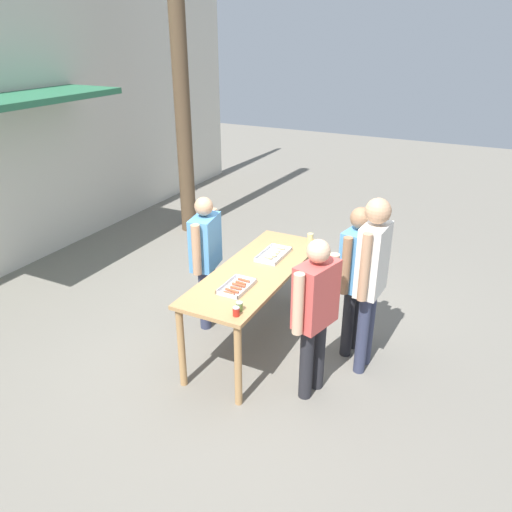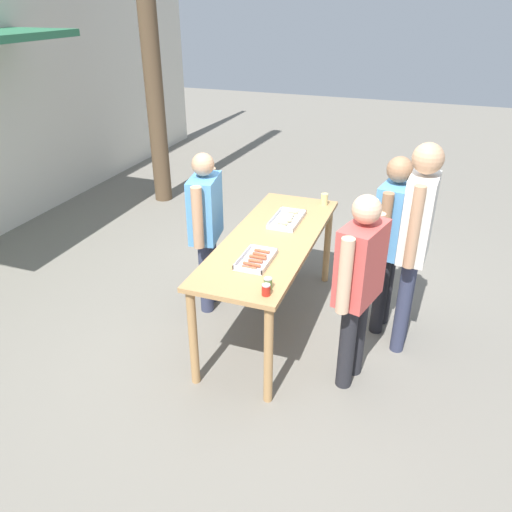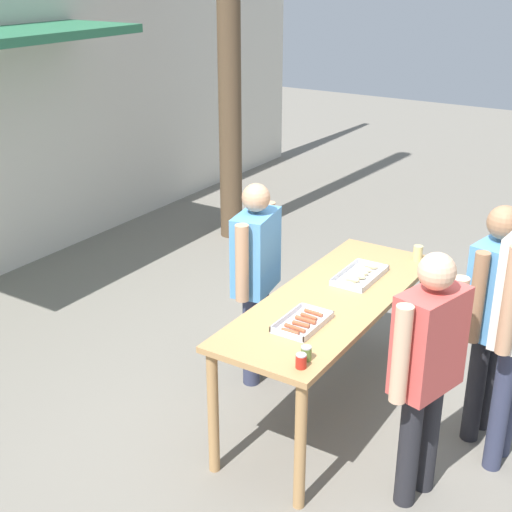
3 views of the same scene
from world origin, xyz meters
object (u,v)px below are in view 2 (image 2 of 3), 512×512
object	(u,v)px
condiment_jar_ketchup	(268,283)
beer_cup	(324,199)
condiment_jar_mustard	(266,290)
food_tray_buns	(287,219)
person_customer_holding_hotdog	(359,278)
person_customer_with_cup	(391,232)
person_server_behind_table	(206,221)
person_customer_waiting_in_line	(416,232)
food_tray_sausages	(256,260)

from	to	relation	value
condiment_jar_ketchup	beer_cup	world-z (taller)	beer_cup
condiment_jar_mustard	food_tray_buns	bearing A→B (deg)	10.41
condiment_jar_ketchup	person_customer_holding_hotdog	xyz separation A→B (m)	(0.31, -0.60, -0.01)
beer_cup	person_customer_holding_hotdog	bearing A→B (deg)	-157.31
condiment_jar_ketchup	beer_cup	distance (m)	1.73
condiment_jar_ketchup	person_customer_with_cup	size ratio (longest dim) A/B	0.05
person_server_behind_table	person_customer_holding_hotdog	size ratio (longest dim) A/B	0.99
food_tray_buns	person_customer_holding_hotdog	xyz separation A→B (m)	(-0.89, -0.82, 0.01)
person_customer_holding_hotdog	person_customer_with_cup	world-z (taller)	person_customer_with_cup
person_customer_holding_hotdog	beer_cup	bearing A→B (deg)	-142.24
beer_cup	person_customer_holding_hotdog	xyz separation A→B (m)	(-1.41, -0.59, -0.03)
food_tray_buns	person_customer_with_cup	bearing A→B (deg)	-93.90
person_customer_with_cup	person_customer_waiting_in_line	size ratio (longest dim) A/B	0.90
food_tray_buns	beer_cup	xyz separation A→B (m)	(0.53, -0.23, 0.04)
person_server_behind_table	person_customer_holding_hotdog	xyz separation A→B (m)	(-0.61, -1.53, 0.02)
food_tray_buns	beer_cup	size ratio (longest dim) A/B	3.98
condiment_jar_ketchup	person_customer_waiting_in_line	bearing A→B (deg)	-45.78
condiment_jar_ketchup	person_customer_waiting_in_line	world-z (taller)	person_customer_waiting_in_line
person_customer_holding_hotdog	person_server_behind_table	bearing A→B (deg)	-96.55
food_tray_buns	person_customer_with_cup	xyz separation A→B (m)	(-0.07, -0.96, 0.05)
food_tray_sausages	person_server_behind_table	distance (m)	0.91
food_tray_sausages	beer_cup	distance (m)	1.40
beer_cup	condiment_jar_ketchup	bearing A→B (deg)	179.57
food_tray_buns	person_customer_holding_hotdog	size ratio (longest dim) A/B	0.29
food_tray_sausages	condiment_jar_ketchup	xyz separation A→B (m)	(-0.35, -0.22, 0.03)
beer_cup	person_customer_holding_hotdog	distance (m)	1.53
person_customer_with_cup	person_customer_waiting_in_line	world-z (taller)	person_customer_waiting_in_line
person_customer_waiting_in_line	condiment_jar_ketchup	bearing A→B (deg)	-42.01
food_tray_buns	condiment_jar_mustard	distance (m)	1.31
food_tray_sausages	person_customer_holding_hotdog	bearing A→B (deg)	-92.61
person_customer_waiting_in_line	condiment_jar_mustard	bearing A→B (deg)	-38.84
person_customer_with_cup	person_customer_waiting_in_line	bearing A→B (deg)	52.89
beer_cup	food_tray_sausages	bearing A→B (deg)	170.39
condiment_jar_ketchup	food_tray_sausages	bearing A→B (deg)	31.95
condiment_jar_mustard	person_customer_waiting_in_line	distance (m)	1.37
person_customer_holding_hotdog	person_customer_with_cup	distance (m)	0.83
condiment_jar_ketchup	person_customer_waiting_in_line	distance (m)	1.32
food_tray_buns	person_server_behind_table	size ratio (longest dim) A/B	0.30
beer_cup	person_customer_with_cup	world-z (taller)	person_customer_with_cup
condiment_jar_ketchup	person_customer_with_cup	distance (m)	1.36
condiment_jar_ketchup	person_customer_with_cup	xyz separation A→B (m)	(1.14, -0.74, 0.03)
food_tray_sausages	person_customer_with_cup	xyz separation A→B (m)	(0.78, -0.96, 0.06)
condiment_jar_mustard	beer_cup	world-z (taller)	beer_cup
condiment_jar_mustard	person_customer_waiting_in_line	bearing A→B (deg)	-42.61
person_customer_with_cup	beer_cup	bearing A→B (deg)	-118.86
condiment_jar_ketchup	person_server_behind_table	world-z (taller)	person_server_behind_table
food_tray_buns	condiment_jar_ketchup	world-z (taller)	condiment_jar_ketchup
food_tray_sausages	food_tray_buns	xyz separation A→B (m)	(0.85, 0.00, 0.01)
condiment_jar_mustard	person_server_behind_table	world-z (taller)	person_server_behind_table
person_server_behind_table	condiment_jar_ketchup	bearing A→B (deg)	-145.56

